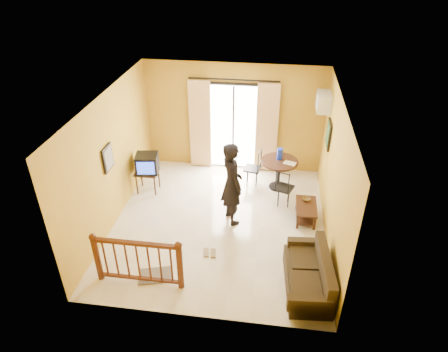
# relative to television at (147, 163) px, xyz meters

# --- Properties ---
(ground) EXTENTS (5.00, 5.00, 0.00)m
(ground) POSITION_rel_television_xyz_m (1.87, -1.03, -0.76)
(ground) COLOR beige
(ground) RESTS_ON ground
(room_shell) EXTENTS (5.00, 5.00, 5.00)m
(room_shell) POSITION_rel_television_xyz_m (1.87, -1.03, 0.94)
(room_shell) COLOR white
(room_shell) RESTS_ON ground
(balcony_door) EXTENTS (2.25, 0.14, 2.46)m
(balcony_door) POSITION_rel_television_xyz_m (1.87, 1.40, 0.43)
(balcony_door) COLOR black
(balcony_door) RESTS_ON ground
(tv_table) EXTENTS (0.53, 0.44, 0.53)m
(tv_table) POSITION_rel_television_xyz_m (-0.03, 0.00, -0.30)
(tv_table) COLOR black
(tv_table) RESTS_ON ground
(television) EXTENTS (0.57, 0.53, 0.45)m
(television) POSITION_rel_television_xyz_m (0.00, 0.00, 0.00)
(television) COLOR black
(television) RESTS_ON tv_table
(picture_left) EXTENTS (0.05, 0.42, 0.52)m
(picture_left) POSITION_rel_television_xyz_m (-0.35, -1.23, 0.79)
(picture_left) COLOR black
(picture_left) RESTS_ON room_shell
(dining_table) EXTENTS (0.90, 0.90, 0.75)m
(dining_table) POSITION_rel_television_xyz_m (3.09, 0.58, -0.17)
(dining_table) COLOR black
(dining_table) RESTS_ON ground
(water_jug) EXTENTS (0.15, 0.15, 0.28)m
(water_jug) POSITION_rel_television_xyz_m (3.08, 0.67, 0.13)
(water_jug) COLOR #142AC1
(water_jug) RESTS_ON dining_table
(serving_tray) EXTENTS (0.32, 0.26, 0.02)m
(serving_tray) POSITION_rel_television_xyz_m (3.32, 0.48, -0.00)
(serving_tray) COLOR beige
(serving_tray) RESTS_ON dining_table
(dining_chairs) EXTENTS (1.27, 1.25, 0.95)m
(dining_chairs) POSITION_rel_television_xyz_m (2.83, 0.25, -0.76)
(dining_chairs) COLOR black
(dining_chairs) RESTS_ON ground
(air_conditioner) EXTENTS (0.31, 0.60, 0.40)m
(air_conditioner) POSITION_rel_television_xyz_m (3.96, 0.92, 1.39)
(air_conditioner) COLOR white
(air_conditioner) RESTS_ON room_shell
(botanical_print) EXTENTS (0.05, 0.50, 0.60)m
(botanical_print) POSITION_rel_television_xyz_m (4.09, 0.27, 0.89)
(botanical_print) COLOR black
(botanical_print) RESTS_ON room_shell
(coffee_table) EXTENTS (0.44, 0.80, 0.36)m
(coffee_table) POSITION_rel_television_xyz_m (3.72, -0.62, -0.52)
(coffee_table) COLOR black
(coffee_table) RESTS_ON ground
(bowl) EXTENTS (0.24, 0.24, 0.06)m
(bowl) POSITION_rel_television_xyz_m (3.72, -0.42, -0.38)
(bowl) COLOR brown
(bowl) RESTS_ON coffee_table
(sofa) EXTENTS (0.83, 1.60, 0.74)m
(sofa) POSITION_rel_television_xyz_m (3.72, -2.64, -0.48)
(sofa) COLOR #2E2212
(sofa) RESTS_ON ground
(standing_person) EXTENTS (0.73, 0.81, 1.87)m
(standing_person) POSITION_rel_television_xyz_m (2.12, -0.87, 0.17)
(standing_person) COLOR black
(standing_person) RESTS_ON ground
(stair_balustrade) EXTENTS (1.63, 0.13, 1.04)m
(stair_balustrade) POSITION_rel_television_xyz_m (0.72, -2.93, -0.20)
(stair_balustrade) COLOR #471E0F
(stair_balustrade) RESTS_ON ground
(doormat) EXTENTS (0.69, 0.55, 0.02)m
(doormat) POSITION_rel_television_xyz_m (0.94, -2.74, -0.75)
(doormat) COLOR #5E544B
(doormat) RESTS_ON ground
(sandals) EXTENTS (0.28, 0.26, 0.03)m
(sandals) POSITION_rel_television_xyz_m (1.83, -2.01, -0.75)
(sandals) COLOR brown
(sandals) RESTS_ON ground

